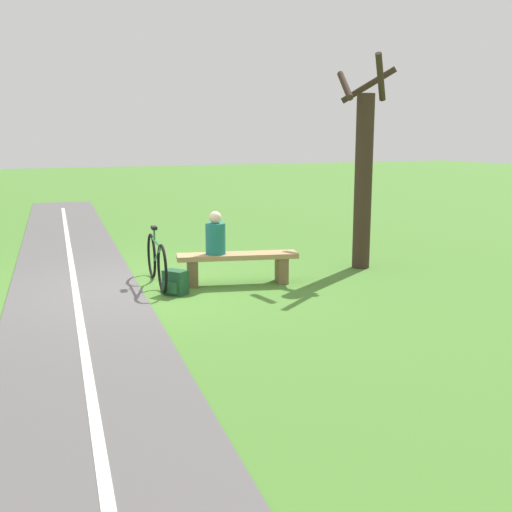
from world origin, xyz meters
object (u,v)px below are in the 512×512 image
(bicycle, at_px, (157,261))
(tree_by_path, at_px, (363,173))
(backpack, at_px, (175,283))
(person_seated, at_px, (215,236))
(bench, at_px, (238,263))

(bicycle, distance_m, tree_by_path, 4.02)
(backpack, distance_m, tree_by_path, 4.04)
(person_seated, bearing_deg, tree_by_path, -161.83)
(bicycle, relative_size, tree_by_path, 0.49)
(bench, height_order, tree_by_path, tree_by_path)
(bench, distance_m, backpack, 1.16)
(bicycle, relative_size, backpack, 4.48)
(bench, bearing_deg, bicycle, -5.95)
(bench, bearing_deg, person_seated, 0.00)
(backpack, bearing_deg, bicycle, -81.67)
(bicycle, bearing_deg, backpack, 14.17)
(person_seated, relative_size, tree_by_path, 0.18)
(bicycle, xyz_separation_m, backpack, (-0.10, 0.69, -0.22))
(bicycle, distance_m, backpack, 0.73)
(person_seated, height_order, tree_by_path, tree_by_path)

